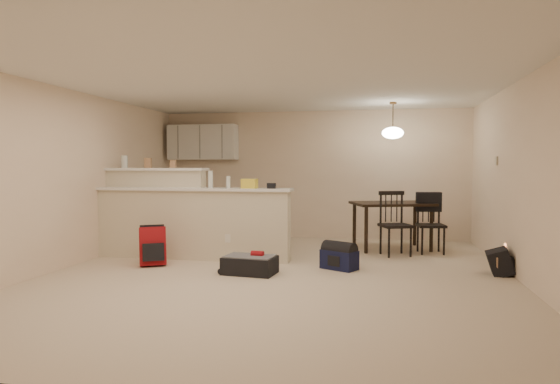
% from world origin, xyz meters
% --- Properties ---
extents(room, '(7.00, 7.02, 2.50)m').
position_xyz_m(room, '(0.00, 0.00, 1.25)').
color(room, beige).
rests_on(room, ground).
extents(breakfast_bar, '(3.08, 0.58, 1.39)m').
position_xyz_m(breakfast_bar, '(-1.76, 0.98, 0.61)').
color(breakfast_bar, beige).
rests_on(breakfast_bar, ground).
extents(upper_cabinets, '(1.40, 0.34, 0.70)m').
position_xyz_m(upper_cabinets, '(-2.20, 3.32, 1.90)').
color(upper_cabinets, white).
rests_on(upper_cabinets, room).
extents(kitchen_counter, '(1.80, 0.60, 0.90)m').
position_xyz_m(kitchen_counter, '(-2.00, 3.19, 0.45)').
color(kitchen_counter, white).
rests_on(kitchen_counter, ground).
extents(thermostat, '(0.02, 0.12, 0.12)m').
position_xyz_m(thermostat, '(2.98, 1.55, 1.50)').
color(thermostat, beige).
rests_on(thermostat, room).
extents(jar, '(0.10, 0.10, 0.20)m').
position_xyz_m(jar, '(-2.73, 1.12, 1.49)').
color(jar, silver).
rests_on(jar, breakfast_bar).
extents(cereal_box, '(0.10, 0.07, 0.16)m').
position_xyz_m(cereal_box, '(-2.33, 1.12, 1.47)').
color(cereal_box, '#AB7E58').
rests_on(cereal_box, breakfast_bar).
extents(small_box, '(0.08, 0.06, 0.12)m').
position_xyz_m(small_box, '(-1.90, 1.12, 1.45)').
color(small_box, '#AB7E58').
rests_on(small_box, breakfast_bar).
extents(bottle_a, '(0.07, 0.07, 0.26)m').
position_xyz_m(bottle_a, '(-1.21, 0.90, 1.22)').
color(bottle_a, silver).
rests_on(bottle_a, breakfast_bar).
extents(bottle_b, '(0.06, 0.06, 0.18)m').
position_xyz_m(bottle_b, '(-0.93, 0.90, 1.18)').
color(bottle_b, silver).
rests_on(bottle_b, breakfast_bar).
extents(bag_lump, '(0.22, 0.18, 0.14)m').
position_xyz_m(bag_lump, '(-0.60, 0.90, 1.16)').
color(bag_lump, '#AB7E58').
rests_on(bag_lump, breakfast_bar).
extents(pouch, '(0.12, 0.10, 0.08)m').
position_xyz_m(pouch, '(-0.27, 0.90, 1.13)').
color(pouch, '#AB7E58').
rests_on(pouch, breakfast_bar).
extents(dining_table, '(1.49, 1.22, 0.80)m').
position_xyz_m(dining_table, '(1.51, 2.39, 0.71)').
color(dining_table, black).
rests_on(dining_table, ground).
extents(pendant_lamp, '(0.36, 0.36, 0.62)m').
position_xyz_m(pendant_lamp, '(1.51, 2.39, 1.99)').
color(pendant_lamp, brown).
rests_on(pendant_lamp, room).
extents(dining_chair_near, '(0.57, 0.56, 1.02)m').
position_xyz_m(dining_chair_near, '(1.56, 1.77, 0.51)').
color(dining_chair_near, black).
rests_on(dining_chair_near, ground).
extents(dining_chair_far, '(0.48, 0.46, 0.97)m').
position_xyz_m(dining_chair_far, '(2.13, 2.10, 0.48)').
color(dining_chair_far, black).
rests_on(dining_chair_far, ground).
extents(suitcase, '(0.72, 0.51, 0.23)m').
position_xyz_m(suitcase, '(-0.38, 0.03, 0.11)').
color(suitcase, black).
rests_on(suitcase, ground).
extents(red_backpack, '(0.43, 0.37, 0.54)m').
position_xyz_m(red_backpack, '(-1.88, 0.31, 0.27)').
color(red_backpack, maroon).
rests_on(red_backpack, ground).
extents(navy_duffel, '(0.55, 0.47, 0.26)m').
position_xyz_m(navy_duffel, '(0.76, 0.55, 0.13)').
color(navy_duffel, '#111537').
rests_on(navy_duffel, ground).
extents(black_daypack, '(0.30, 0.40, 0.33)m').
position_xyz_m(black_daypack, '(2.85, 0.61, 0.16)').
color(black_daypack, black).
rests_on(black_daypack, ground).
extents(cardboard_sheet, '(0.16, 0.36, 0.29)m').
position_xyz_m(cardboard_sheet, '(2.85, 0.61, 0.15)').
color(cardboard_sheet, '#AB7E58').
rests_on(cardboard_sheet, ground).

